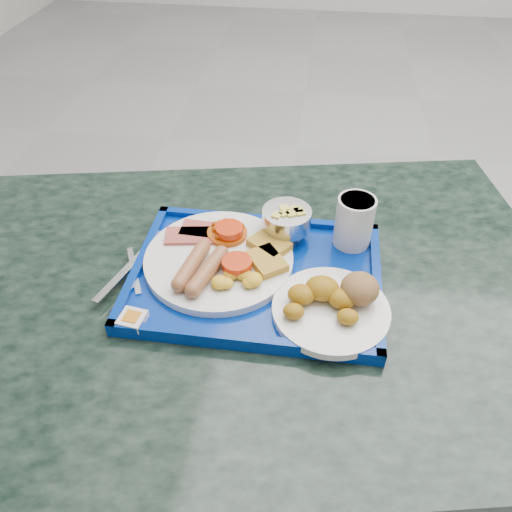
{
  "coord_description": "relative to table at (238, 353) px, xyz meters",
  "views": [
    {
      "loc": [
        -0.56,
        -1.56,
        1.26
      ],
      "look_at": [
        -0.64,
        -0.98,
        0.73
      ],
      "focal_mm": 35.0,
      "sensor_mm": 36.0,
      "label": 1
    }
  ],
  "objects": [
    {
      "name": "floor",
      "position": [
        0.68,
        1.0,
        -0.51
      ],
      "size": [
        6.0,
        6.0,
        0.0
      ],
      "primitive_type": "plane",
      "color": "gray",
      "rests_on": "ground"
    },
    {
      "name": "table",
      "position": [
        0.0,
        0.0,
        0.0
      ],
      "size": [
        1.21,
        0.93,
        0.68
      ],
      "rotation": [
        0.0,
        0.0,
        0.2
      ],
      "color": "gray",
      "rests_on": "floor"
    },
    {
      "name": "tray",
      "position": [
        0.03,
        0.02,
        0.18
      ],
      "size": [
        0.4,
        0.29,
        0.02
      ],
      "rotation": [
        0.0,
        0.0,
        0.0
      ],
      "color": "navy",
      "rests_on": "table"
    },
    {
      "name": "main_plate",
      "position": [
        -0.03,
        0.04,
        0.2
      ],
      "size": [
        0.25,
        0.25,
        0.04
      ],
      "rotation": [
        0.0,
        0.0,
        -0.34
      ],
      "color": "white",
      "rests_on": "tray"
    },
    {
      "name": "bread_plate",
      "position": [
        0.16,
        -0.04,
        0.21
      ],
      "size": [
        0.18,
        0.18,
        0.06
      ],
      "rotation": [
        0.0,
        0.0,
        -0.32
      ],
      "color": "white",
      "rests_on": "tray"
    },
    {
      "name": "fruit_bowl",
      "position": [
        0.07,
        0.12,
        0.23
      ],
      "size": [
        0.09,
        0.09,
        0.06
      ],
      "color": "#B7B7B9",
      "rests_on": "tray"
    },
    {
      "name": "juice_cup",
      "position": [
        0.18,
        0.12,
        0.24
      ],
      "size": [
        0.06,
        0.06,
        0.09
      ],
      "color": "silver",
      "rests_on": "tray"
    },
    {
      "name": "spoon",
      "position": [
        -0.15,
        0.05,
        0.19
      ],
      "size": [
        0.08,
        0.14,
        0.01
      ],
      "rotation": [
        0.0,
        0.0,
        0.45
      ],
      "color": "#B7B7B9",
      "rests_on": "tray"
    },
    {
      "name": "knife",
      "position": [
        -0.18,
        0.01,
        0.19
      ],
      "size": [
        0.07,
        0.18,
        0.0
      ],
      "primitive_type": "cube",
      "rotation": [
        0.0,
        0.0,
        -0.3
      ],
      "color": "#B7B7B9",
      "rests_on": "tray"
    },
    {
      "name": "jam_packet",
      "position": [
        -0.14,
        -0.11,
        0.2
      ],
      "size": [
        0.04,
        0.04,
        0.01
      ],
      "rotation": [
        0.0,
        0.0,
        -0.14
      ],
      "color": "white",
      "rests_on": "tray"
    }
  ]
}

